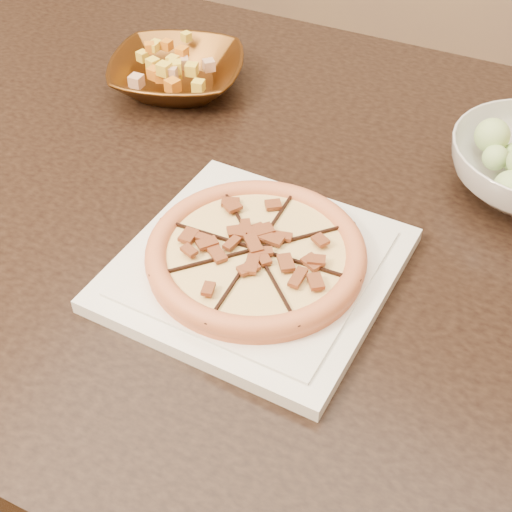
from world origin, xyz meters
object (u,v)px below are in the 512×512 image
Objects in this scene: dining_table at (231,233)px; pizza at (256,254)px; plate at (256,268)px; bronze_bowl at (177,74)px.

dining_table is 6.26× the size of pizza.
plate is 0.44m from bronze_bowl.
pizza is (0.12, -0.14, 0.12)m from dining_table.
plate is at bearing -56.44° from pizza.
bronze_bowl reaches higher than dining_table.
pizza is 0.44m from bronze_bowl.
pizza is at bearing -44.25° from bronze_bowl.
dining_table is 0.29m from bronze_bowl.
bronze_bowl is (-0.32, 0.31, -0.01)m from pizza.
bronze_bowl is (-0.20, 0.17, 0.12)m from dining_table.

